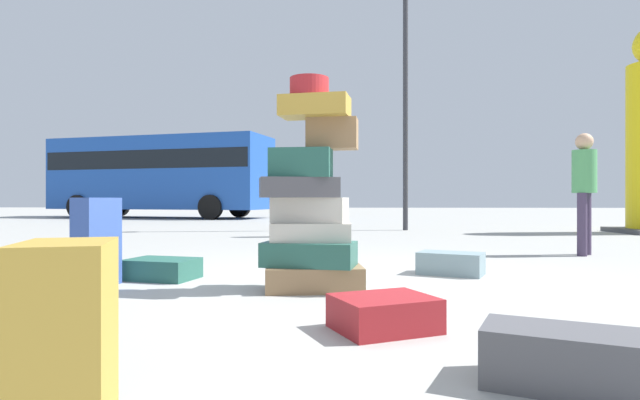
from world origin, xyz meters
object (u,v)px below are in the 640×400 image
(suitcase_tower, at_px, (311,207))
(person_bearded_onlooker, at_px, (309,187))
(suitcase_maroon_behind_tower, at_px, (384,313))
(parked_bus, at_px, (161,172))
(lamp_post, at_px, (405,39))
(suitcase_charcoal_foreground_near, at_px, (577,361))
(suitcase_tan_upright_blue, at_px, (65,337))
(suitcase_teal_right_side, at_px, (162,269))
(person_tourist_with_camera, at_px, (584,182))
(suitcase_slate_foreground_far, at_px, (451,263))
(suitcase_navy_white_trunk, at_px, (97,242))

(suitcase_tower, distance_m, person_bearded_onlooker, 5.82)
(suitcase_tower, bearing_deg, suitcase_maroon_behind_tower, -68.52)
(parked_bus, height_order, lamp_post, lamp_post)
(suitcase_charcoal_foreground_near, distance_m, suitcase_tan_upright_blue, 1.83)
(suitcase_maroon_behind_tower, height_order, parked_bus, parked_bus)
(person_bearded_onlooker, relative_size, parked_bus, 0.18)
(suitcase_charcoal_foreground_near, distance_m, suitcase_teal_right_side, 3.64)
(person_tourist_with_camera, bearing_deg, lamp_post, -124.48)
(suitcase_slate_foreground_far, xyz_separation_m, parked_bus, (-8.32, 14.90, 1.72))
(suitcase_charcoal_foreground_near, xyz_separation_m, person_bearded_onlooker, (-1.55, 7.90, 0.86))
(suitcase_tower, distance_m, suitcase_maroon_behind_tower, 1.45)
(suitcase_slate_foreground_far, distance_m, suitcase_navy_white_trunk, 3.23)
(suitcase_slate_foreground_far, bearing_deg, suitcase_navy_white_trunk, -140.62)
(suitcase_navy_white_trunk, relative_size, person_bearded_onlooker, 0.46)
(suitcase_charcoal_foreground_near, xyz_separation_m, parked_bus, (-8.17, 17.90, 1.72))
(suitcase_tower, relative_size, suitcase_maroon_behind_tower, 3.23)
(suitcase_charcoal_foreground_near, xyz_separation_m, suitcase_navy_white_trunk, (-2.96, 2.17, 0.26))
(suitcase_tower, bearing_deg, suitcase_slate_foreground_far, 34.33)
(suitcase_charcoal_foreground_near, bearing_deg, suitcase_teal_right_side, 157.78)
(person_tourist_with_camera, bearing_deg, suitcase_slate_foreground_far, -11.66)
(suitcase_slate_foreground_far, height_order, parked_bus, parked_bus)
(suitcase_teal_right_side, bearing_deg, suitcase_slate_foreground_far, 21.84)
(person_bearded_onlooker, distance_m, parked_bus, 12.02)
(suitcase_tower, relative_size, lamp_post, 0.24)
(suitcase_tan_upright_blue, distance_m, person_bearded_onlooker, 8.37)
(suitcase_tower, xyz_separation_m, suitcase_tan_upright_blue, (-0.61, -2.54, -0.37))
(lamp_post, bearing_deg, person_bearded_onlooker, -134.27)
(suitcase_navy_white_trunk, height_order, parked_bus, parked_bus)
(suitcase_navy_white_trunk, distance_m, person_tourist_with_camera, 5.86)
(suitcase_teal_right_side, height_order, parked_bus, parked_bus)
(suitcase_tower, distance_m, lamp_post, 9.06)
(suitcase_maroon_behind_tower, distance_m, suitcase_navy_white_trunk, 2.66)
(suitcase_teal_right_side, bearing_deg, suitcase_tower, -5.84)
(suitcase_maroon_behind_tower, height_order, person_bearded_onlooker, person_bearded_onlooker)
(lamp_post, bearing_deg, suitcase_teal_right_side, -112.76)
(suitcase_teal_right_side, distance_m, lamp_post, 9.29)
(suitcase_tan_upright_blue, height_order, parked_bus, parked_bus)
(suitcase_tan_upright_blue, bearing_deg, suitcase_charcoal_foreground_near, -3.47)
(suitcase_tan_upright_blue, relative_size, person_bearded_onlooker, 0.37)
(suitcase_tan_upright_blue, xyz_separation_m, suitcase_navy_white_trunk, (-1.19, 2.61, 0.07))
(suitcase_tower, relative_size, person_tourist_with_camera, 1.07)
(suitcase_tower, xyz_separation_m, suitcase_charcoal_foreground_near, (1.16, -2.10, -0.56))
(suitcase_tower, distance_m, suitcase_navy_white_trunk, 1.83)
(suitcase_teal_right_side, bearing_deg, lamp_post, 80.53)
(person_bearded_onlooker, xyz_separation_m, lamp_post, (2.15, 2.20, 3.58))
(person_tourist_with_camera, bearing_deg, parked_bus, -103.37)
(suitcase_teal_right_side, bearing_deg, suitcase_charcoal_foreground_near, -32.05)
(suitcase_slate_foreground_far, distance_m, parked_bus, 17.15)
(suitcase_charcoal_foreground_near, relative_size, suitcase_slate_foreground_far, 1.14)
(suitcase_slate_foreground_far, bearing_deg, lamp_post, 111.04)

